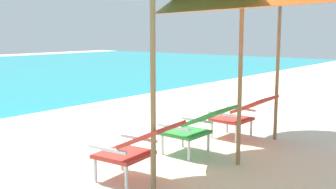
{
  "coord_description": "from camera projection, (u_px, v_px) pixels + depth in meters",
  "views": [
    {
      "loc": [
        -4.13,
        -3.11,
        1.57
      ],
      "look_at": [
        0.0,
        0.25,
        0.75
      ],
      "focal_mm": 43.46,
      "sensor_mm": 36.0,
      "label": 1
    }
  ],
  "objects": [
    {
      "name": "lounge_chair_left",
      "position": [
        137.0,
        146.0,
        4.21
      ],
      "size": [
        0.62,
        0.92,
        0.68
      ],
      "color": "red",
      "rests_on": "ground_plane"
    },
    {
      "name": "lounge_chair_center",
      "position": [
        197.0,
        125.0,
        5.14
      ],
      "size": [
        0.56,
        0.88,
        0.68
      ],
      "color": "#338E3D",
      "rests_on": "ground_plane"
    },
    {
      "name": "ground_plane",
      "position": [
        17.0,
        114.0,
        7.84
      ],
      "size": [
        40.0,
        40.0,
        0.0
      ],
      "primitive_type": "plane",
      "color": "beige"
    },
    {
      "name": "lounge_chair_right",
      "position": [
        242.0,
        113.0,
        5.95
      ],
      "size": [
        0.55,
        0.88,
        0.68
      ],
      "color": "red",
      "rests_on": "ground_plane"
    }
  ]
}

